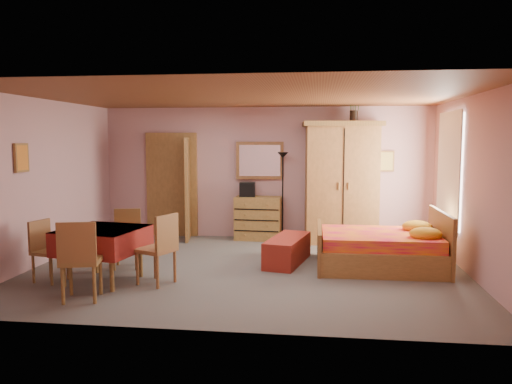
# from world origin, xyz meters

# --- Properties ---
(floor) EXTENTS (6.50, 6.50, 0.00)m
(floor) POSITION_xyz_m (0.00, 0.00, 0.00)
(floor) COLOR #68655C
(floor) RESTS_ON ground
(ceiling) EXTENTS (6.50, 6.50, 0.00)m
(ceiling) POSITION_xyz_m (0.00, 0.00, 2.60)
(ceiling) COLOR brown
(ceiling) RESTS_ON wall_back
(wall_back) EXTENTS (6.50, 0.10, 2.60)m
(wall_back) POSITION_xyz_m (0.00, 2.50, 1.30)
(wall_back) COLOR tan
(wall_back) RESTS_ON floor
(wall_front) EXTENTS (6.50, 0.10, 2.60)m
(wall_front) POSITION_xyz_m (0.00, -2.50, 1.30)
(wall_front) COLOR tan
(wall_front) RESTS_ON floor
(wall_left) EXTENTS (0.10, 5.00, 2.60)m
(wall_left) POSITION_xyz_m (-3.25, 0.00, 1.30)
(wall_left) COLOR tan
(wall_left) RESTS_ON floor
(wall_right) EXTENTS (0.10, 5.00, 2.60)m
(wall_right) POSITION_xyz_m (3.25, 0.00, 1.30)
(wall_right) COLOR tan
(wall_right) RESTS_ON floor
(doorway) EXTENTS (1.06, 0.12, 2.15)m
(doorway) POSITION_xyz_m (-1.90, 2.47, 1.02)
(doorway) COLOR #9E6B35
(doorway) RESTS_ON floor
(window) EXTENTS (0.08, 1.40, 1.95)m
(window) POSITION_xyz_m (3.21, 1.20, 1.45)
(window) COLOR white
(window) RESTS_ON wall_right
(picture_left) EXTENTS (0.04, 0.32, 0.42)m
(picture_left) POSITION_xyz_m (-3.22, -0.60, 1.70)
(picture_left) COLOR orange
(picture_left) RESTS_ON wall_left
(picture_back) EXTENTS (0.30, 0.04, 0.40)m
(picture_back) POSITION_xyz_m (2.35, 2.47, 1.55)
(picture_back) COLOR #D8BF59
(picture_back) RESTS_ON wall_back
(chest_of_drawers) EXTENTS (0.93, 0.50, 0.85)m
(chest_of_drawers) POSITION_xyz_m (-0.10, 2.26, 0.43)
(chest_of_drawers) COLOR olive
(chest_of_drawers) RESTS_ON floor
(wall_mirror) EXTENTS (0.94, 0.11, 0.74)m
(wall_mirror) POSITION_xyz_m (-0.10, 2.47, 1.55)
(wall_mirror) COLOR white
(wall_mirror) RESTS_ON wall_back
(stereo) EXTENTS (0.31, 0.24, 0.28)m
(stereo) POSITION_xyz_m (-0.32, 2.26, 0.99)
(stereo) COLOR black
(stereo) RESTS_ON chest_of_drawers
(floor_lamp) EXTENTS (0.23, 0.23, 1.72)m
(floor_lamp) POSITION_xyz_m (0.37, 2.27, 0.86)
(floor_lamp) COLOR black
(floor_lamp) RESTS_ON floor
(wardrobe) EXTENTS (1.53, 0.88, 2.30)m
(wardrobe) POSITION_xyz_m (1.49, 2.19, 1.15)
(wardrobe) COLOR #A97039
(wardrobe) RESTS_ON floor
(sunflower_vase) EXTENTS (0.23, 0.23, 0.56)m
(sunflower_vase) POSITION_xyz_m (1.70, 2.20, 2.58)
(sunflower_vase) COLOR gold
(sunflower_vase) RESTS_ON wardrobe
(bed) EXTENTS (1.93, 1.52, 0.89)m
(bed) POSITION_xyz_m (2.00, 0.36, 0.44)
(bed) COLOR #E31646
(bed) RESTS_ON floor
(bench) EXTENTS (0.72, 1.32, 0.42)m
(bench) POSITION_xyz_m (0.59, 0.45, 0.21)
(bench) COLOR maroon
(bench) RESTS_ON floor
(dining_table) EXTENTS (1.17, 1.17, 0.75)m
(dining_table) POSITION_xyz_m (-1.88, -0.92, 0.37)
(dining_table) COLOR maroon
(dining_table) RESTS_ON floor
(chair_south) EXTENTS (0.54, 0.54, 1.00)m
(chair_south) POSITION_xyz_m (-1.80, -1.69, 0.50)
(chair_south) COLOR olive
(chair_south) RESTS_ON floor
(chair_north) EXTENTS (0.48, 0.48, 0.89)m
(chair_north) POSITION_xyz_m (-1.85, -0.14, 0.44)
(chair_north) COLOR olive
(chair_north) RESTS_ON floor
(chair_west) EXTENTS (0.46, 0.46, 0.85)m
(chair_west) POSITION_xyz_m (-2.61, -0.99, 0.43)
(chair_west) COLOR olive
(chair_west) RESTS_ON floor
(chair_east) EXTENTS (0.57, 0.57, 0.96)m
(chair_east) POSITION_xyz_m (-1.12, -0.91, 0.48)
(chair_east) COLOR #9A5F34
(chair_east) RESTS_ON floor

